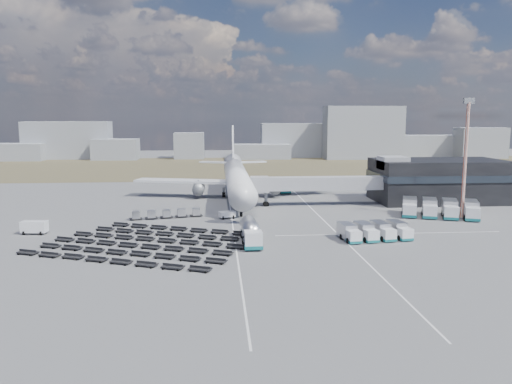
{
  "coord_description": "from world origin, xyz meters",
  "views": [
    {
      "loc": [
        -4.73,
        -90.68,
        20.26
      ],
      "look_at": [
        3.55,
        15.7,
        4.0
      ],
      "focal_mm": 35.0,
      "sensor_mm": 36.0,
      "label": 1
    }
  ],
  "objects": [
    {
      "name": "fuel_tanker",
      "position": [
        0.53,
        -12.62,
        1.79
      ],
      "size": [
        2.99,
        11.13,
        3.58
      ],
      "rotation": [
        0.0,
        0.0,
        0.02
      ],
      "color": "silver",
      "rests_on": "ground"
    },
    {
      "name": "catering_truck",
      "position": [
        12.59,
        40.44,
        1.61
      ],
      "size": [
        3.81,
        7.2,
        3.15
      ],
      "rotation": [
        0.0,
        0.0,
        0.15
      ],
      "color": "silver",
      "rests_on": "ground"
    },
    {
      "name": "ground",
      "position": [
        0.0,
        0.0,
        0.0
      ],
      "size": [
        420.0,
        420.0,
        0.0
      ],
      "primitive_type": "plane",
      "color": "#565659",
      "rests_on": "ground"
    },
    {
      "name": "skyline",
      "position": [
        -7.73,
        151.05,
        8.44
      ],
      "size": [
        297.13,
        24.85,
        24.97
      ],
      "color": "gray",
      "rests_on": "ground"
    },
    {
      "name": "service_trucks_far",
      "position": [
        40.14,
        5.48,
        1.74
      ],
      "size": [
        16.36,
        12.65,
        3.21
      ],
      "rotation": [
        0.0,
        0.0,
        -0.37
      ],
      "color": "silver",
      "rests_on": "ground"
    },
    {
      "name": "floodlight_mast",
      "position": [
        43.93,
        3.67,
        11.91
      ],
      "size": [
        2.24,
        1.83,
        23.76
      ],
      "rotation": [
        0.0,
        0.0,
        0.09
      ],
      "color": "#B63C1D",
      "rests_on": "ground"
    },
    {
      "name": "baggage_dollies",
      "position": [
        -16.32,
        -12.41,
        0.36
      ],
      "size": [
        35.84,
        31.7,
        0.71
      ],
      "rotation": [
        0.0,
        0.0,
        -0.38
      ],
      "color": "black",
      "rests_on": "ground"
    },
    {
      "name": "grass_strip",
      "position": [
        0.0,
        110.0,
        0.01
      ],
      "size": [
        420.0,
        90.0,
        0.01
      ],
      "primitive_type": "cube",
      "color": "brown",
      "rests_on": "ground"
    },
    {
      "name": "airliner",
      "position": [
        0.0,
        32.38,
        5.29
      ],
      "size": [
        51.59,
        64.53,
        17.62
      ],
      "color": "silver",
      "rests_on": "ground"
    },
    {
      "name": "pushback_tug",
      "position": [
        -2.91,
        7.29,
        0.71
      ],
      "size": [
        3.53,
        2.65,
        1.43
      ],
      "primitive_type": "cube",
      "rotation": [
        0.0,
        0.0,
        0.31
      ],
      "color": "silver",
      "rests_on": "ground"
    },
    {
      "name": "lane_markings",
      "position": [
        9.77,
        3.0,
        0.01
      ],
      "size": [
        47.12,
        110.0,
        0.01
      ],
      "color": "silver",
      "rests_on": "ground"
    },
    {
      "name": "jet_bridge",
      "position": [
        15.9,
        20.42,
        5.05
      ],
      "size": [
        30.3,
        3.8,
        7.05
      ],
      "color": "#939399",
      "rests_on": "ground"
    },
    {
      "name": "utility_van",
      "position": [
        -36.52,
        -3.47,
        1.14
      ],
      "size": [
        4.45,
        2.37,
        2.28
      ],
      "primitive_type": "cube",
      "rotation": [
        0.0,
        0.0,
        -0.1
      ],
      "color": "silver",
      "rests_on": "ground"
    },
    {
      "name": "terminal",
      "position": [
        47.77,
        23.96,
        5.25
      ],
      "size": [
        30.4,
        16.4,
        11.0
      ],
      "color": "black",
      "rests_on": "ground"
    },
    {
      "name": "uld_row",
      "position": [
        -15.02,
        8.35,
        0.94
      ],
      "size": [
        14.37,
        4.46,
        1.58
      ],
      "rotation": [
        0.0,
        0.0,
        0.21
      ],
      "color": "black",
      "rests_on": "ground"
    },
    {
      "name": "service_trucks_near",
      "position": [
        21.18,
        -11.57,
        1.34
      ],
      "size": [
        11.8,
        7.54,
        2.46
      ],
      "rotation": [
        0.0,
        0.0,
        0.13
      ],
      "color": "silver",
      "rests_on": "ground"
    }
  ]
}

